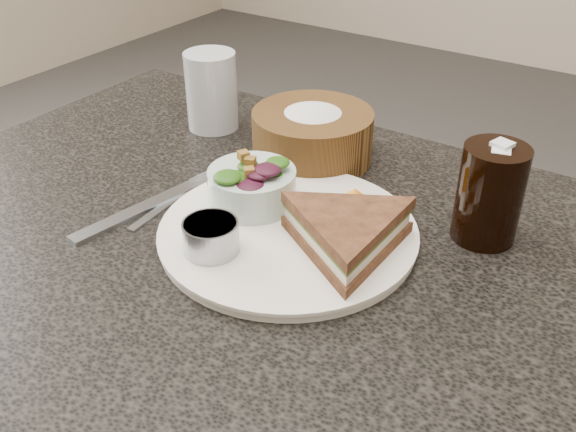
% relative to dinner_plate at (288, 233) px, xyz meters
% --- Properties ---
extents(dinner_plate, '(0.30, 0.30, 0.01)m').
position_rel_dinner_plate_xyz_m(dinner_plate, '(0.00, 0.00, 0.00)').
color(dinner_plate, silver).
rests_on(dinner_plate, dining_table).
extents(sandwich, '(0.24, 0.24, 0.05)m').
position_rel_dinner_plate_xyz_m(sandwich, '(0.08, -0.00, 0.03)').
color(sandwich, brown).
rests_on(sandwich, dinner_plate).
extents(salad_bowl, '(0.11, 0.11, 0.06)m').
position_rel_dinner_plate_xyz_m(salad_bowl, '(-0.07, 0.02, 0.04)').
color(salad_bowl, '#B3CAC0').
rests_on(salad_bowl, dinner_plate).
extents(dressing_ramekin, '(0.08, 0.08, 0.04)m').
position_rel_dinner_plate_xyz_m(dressing_ramekin, '(-0.05, -0.08, 0.02)').
color(dressing_ramekin, '#90949E').
rests_on(dressing_ramekin, dinner_plate).
extents(orange_wedge, '(0.08, 0.08, 0.03)m').
position_rel_dinner_plate_xyz_m(orange_wedge, '(0.04, 0.08, 0.02)').
color(orange_wedge, orange).
rests_on(orange_wedge, dinner_plate).
extents(fork, '(0.06, 0.21, 0.01)m').
position_rel_dinner_plate_xyz_m(fork, '(-0.18, -0.05, -0.00)').
color(fork, '#ABB0B9').
rests_on(fork, dining_table).
extents(knife, '(0.02, 0.17, 0.00)m').
position_rel_dinner_plate_xyz_m(knife, '(-0.17, -0.01, -0.00)').
color(knife, '#A7AEB6').
rests_on(knife, dining_table).
extents(bread_basket, '(0.20, 0.20, 0.10)m').
position_rel_dinner_plate_xyz_m(bread_basket, '(-0.08, 0.19, 0.04)').
color(bread_basket, brown).
rests_on(bread_basket, dining_table).
extents(cola_glass, '(0.09, 0.09, 0.13)m').
position_rel_dinner_plate_xyz_m(cola_glass, '(0.19, 0.13, 0.06)').
color(cola_glass, black).
rests_on(cola_glass, dining_table).
extents(water_glass, '(0.08, 0.08, 0.12)m').
position_rel_dinner_plate_xyz_m(water_glass, '(-0.27, 0.19, 0.05)').
color(water_glass, '#B7BCC1').
rests_on(water_glass, dining_table).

